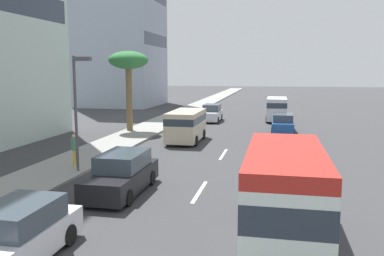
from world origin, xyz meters
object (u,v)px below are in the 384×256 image
(car_lead, at_px, (212,113))
(car_second, at_px, (122,174))
(van_third, at_px, (277,108))
(palm_tree, at_px, (128,63))
(pedestrian_near_lamp, at_px, (75,148))
(car_sixth, at_px, (16,236))
(van_fifth, at_px, (186,124))
(minibus_seventh, at_px, (285,192))
(street_lamp, at_px, (78,99))
(car_fourth, at_px, (283,123))

(car_lead, height_order, car_second, car_lead)
(van_third, height_order, palm_tree, palm_tree)
(van_third, relative_size, pedestrian_near_lamp, 2.82)
(car_lead, bearing_deg, car_sixth, -0.66)
(van_fifth, bearing_deg, car_sixth, -1.19)
(car_second, height_order, van_fifth, van_fifth)
(car_lead, height_order, van_third, van_third)
(car_lead, height_order, pedestrian_near_lamp, pedestrian_near_lamp)
(car_second, relative_size, minibus_seventh, 0.78)
(minibus_seventh, bearing_deg, car_sixth, 111.57)
(car_second, relative_size, street_lamp, 0.84)
(car_lead, bearing_deg, car_fourth, 49.19)
(car_lead, xyz_separation_m, car_sixth, (-31.34, 0.36, -0.05))
(car_sixth, xyz_separation_m, minibus_seventh, (2.77, -7.01, 0.81))
(van_third, height_order, van_fifth, van_third)
(car_second, bearing_deg, car_sixth, -3.84)
(car_lead, bearing_deg, van_third, 102.26)
(van_third, xyz_separation_m, car_fourth, (-7.37, -0.50, -0.62))
(van_third, height_order, street_lamp, street_lamp)
(palm_tree, bearing_deg, car_sixth, -167.02)
(van_third, height_order, car_fourth, van_third)
(car_second, height_order, pedestrian_near_lamp, pedestrian_near_lamp)
(minibus_seventh, xyz_separation_m, pedestrian_near_lamp, (7.42, 10.63, -0.50))
(car_second, height_order, car_fourth, car_second)
(pedestrian_near_lamp, xyz_separation_m, palm_tree, (12.76, 1.67, 4.63))
(car_sixth, height_order, minibus_seventh, minibus_seventh)
(minibus_seventh, distance_m, pedestrian_near_lamp, 12.97)
(pedestrian_near_lamp, distance_m, street_lamp, 2.97)
(pedestrian_near_lamp, bearing_deg, minibus_seventh, -172.80)
(van_fifth, bearing_deg, van_third, 154.75)
(van_third, distance_m, car_fourth, 7.41)
(minibus_seventh, height_order, pedestrian_near_lamp, minibus_seventh)
(van_fifth, bearing_deg, palm_tree, -123.36)
(car_fourth, bearing_deg, minibus_seventh, 179.32)
(minibus_seventh, bearing_deg, car_lead, 13.10)
(car_lead, xyz_separation_m, van_fifth, (-12.14, -0.04, 0.48))
(car_second, bearing_deg, van_fifth, -179.82)
(car_lead, bearing_deg, street_lamp, -8.13)
(van_third, bearing_deg, pedestrian_near_lamp, 155.23)
(van_third, bearing_deg, car_fourth, -176.15)
(car_fourth, bearing_deg, car_sixth, 164.00)
(car_second, relative_size, pedestrian_near_lamp, 2.87)
(car_fourth, bearing_deg, pedestrian_near_lamp, 144.32)
(car_lead, height_order, car_fourth, car_lead)
(palm_tree, bearing_deg, van_third, -50.96)
(van_fifth, height_order, street_lamp, street_lamp)
(palm_tree, bearing_deg, minibus_seventh, -148.64)
(car_fourth, distance_m, van_fifth, 9.25)
(car_fourth, height_order, palm_tree, palm_tree)
(palm_tree, xyz_separation_m, street_lamp, (-13.79, -2.48, -1.96))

